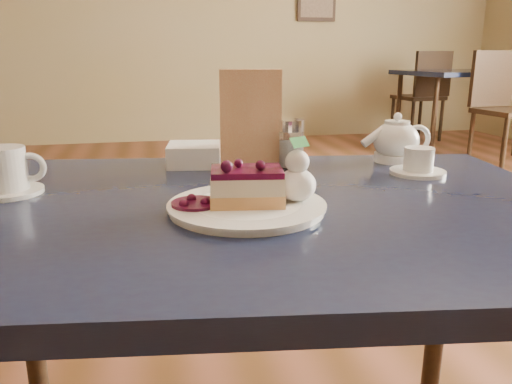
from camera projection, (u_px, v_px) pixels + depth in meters
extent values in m
cube|color=olive|center=(156.00, 2.00, 5.34)|extent=(8.00, 0.02, 3.00)
cube|color=#131B31|center=(245.00, 213.00, 0.86)|extent=(1.25, 0.93, 0.04)
cylinder|color=black|center=(30.00, 316.00, 1.23)|extent=(0.05, 0.05, 0.68)
cylinder|color=black|center=(439.00, 302.00, 1.30)|extent=(0.05, 0.05, 0.68)
cylinder|color=white|center=(247.00, 207.00, 0.80)|extent=(0.25, 0.25, 0.01)
cube|color=tan|center=(247.00, 197.00, 0.80)|extent=(0.13, 0.10, 0.02)
cube|color=beige|center=(247.00, 182.00, 0.79)|extent=(0.12, 0.10, 0.03)
cube|color=#370722|center=(247.00, 171.00, 0.79)|extent=(0.12, 0.09, 0.01)
ellipsoid|color=white|center=(297.00, 185.00, 0.81)|extent=(0.06, 0.06, 0.05)
cylinder|color=#370722|center=(195.00, 203.00, 0.79)|extent=(0.08, 0.08, 0.01)
cylinder|color=white|center=(7.00, 191.00, 0.90)|extent=(0.13, 0.13, 0.01)
cylinder|color=white|center=(4.00, 169.00, 0.89)|extent=(0.08, 0.08, 0.08)
torus|color=white|center=(31.00, 167.00, 0.90)|extent=(0.05, 0.01, 0.05)
cylinder|color=white|center=(418.00, 172.00, 1.05)|extent=(0.12, 0.12, 0.01)
cylinder|color=white|center=(419.00, 159.00, 1.04)|extent=(0.06, 0.06, 0.05)
ellipsoid|color=white|center=(396.00, 142.00, 1.16)|extent=(0.11, 0.11, 0.09)
cylinder|color=white|center=(398.00, 120.00, 1.14)|extent=(0.06, 0.06, 0.01)
cylinder|color=white|center=(367.00, 144.00, 1.14)|extent=(0.06, 0.02, 0.05)
cube|color=#FFEBAA|center=(251.00, 119.00, 1.10)|extent=(0.14, 0.05, 0.21)
cylinder|color=white|center=(291.00, 149.00, 1.10)|extent=(0.05, 0.05, 0.08)
cylinder|color=silver|center=(292.00, 125.00, 1.08)|extent=(0.06, 0.06, 0.02)
cube|color=white|center=(194.00, 155.00, 1.13)|extent=(0.13, 0.13, 0.05)
cube|color=#131B31|center=(460.00, 73.00, 4.91)|extent=(1.17, 0.98, 0.04)
cylinder|color=black|center=(434.00, 119.00, 4.61)|extent=(0.05, 0.05, 0.76)
cylinder|color=black|center=(398.00, 111.00, 5.25)|extent=(0.05, 0.05, 0.76)
cylinder|color=black|center=(474.00, 109.00, 5.44)|extent=(0.05, 0.05, 0.76)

